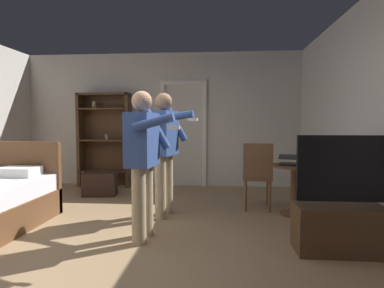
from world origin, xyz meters
TOP-DOWN VIEW (x-y plane):
  - ground_plane at (0.00, 0.00)m, footprint 7.28×7.28m
  - wall_back at (0.00, 3.37)m, footprint 5.80×0.12m
  - doorway_frame at (0.46, 3.29)m, footprint 0.93×0.08m
  - bookshelf at (-1.13, 3.15)m, footprint 1.05×0.32m
  - tv_flatscreen at (2.48, 0.09)m, footprint 1.11×0.40m
  - side_table at (2.21, 1.37)m, footprint 0.60×0.60m
  - laptop at (2.16, 1.33)m, footprint 0.40×0.41m
  - bottle_on_table at (2.35, 1.29)m, footprint 0.06×0.06m
  - wooden_chair at (1.73, 1.56)m, footprint 0.45×0.45m
  - person_blue_shirt at (0.35, 0.26)m, footprint 0.60×0.64m
  - person_striped_shirt at (0.43, 1.16)m, footprint 0.67×0.72m
  - suitcase_dark at (-0.92, 2.28)m, footprint 0.60×0.39m

SIDE VIEW (x-z plane):
  - ground_plane at x=0.00m, z-range 0.00..0.00m
  - suitcase_dark at x=-0.92m, z-range 0.00..0.41m
  - tv_flatscreen at x=2.48m, z-range -0.25..0.91m
  - side_table at x=2.21m, z-range 0.12..0.82m
  - wooden_chair at x=1.73m, z-range 0.05..1.04m
  - laptop at x=2.16m, z-range 0.68..0.83m
  - bottle_on_table at x=2.35m, z-range 0.68..0.94m
  - person_blue_shirt at x=0.35m, z-range 0.13..1.75m
  - person_striped_shirt at x=0.43m, z-range 0.14..1.83m
  - bookshelf at x=-1.13m, z-range 0.08..1.96m
  - doorway_frame at x=0.46m, z-range 0.16..2.29m
  - wall_back at x=0.00m, z-range 0.00..2.70m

